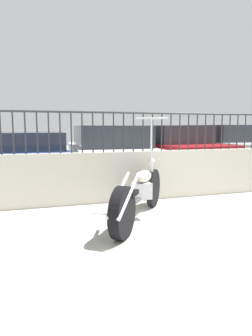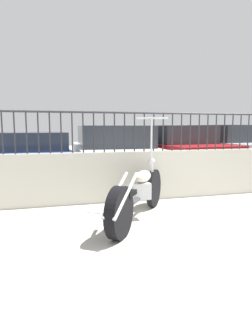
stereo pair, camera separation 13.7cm
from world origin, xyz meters
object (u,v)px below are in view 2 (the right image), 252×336
object	(u,v)px
car_red	(170,150)
car_silver	(223,148)
car_blue	(28,156)
car_white	(113,152)
motorcycle_dark_grey	(137,195)

from	to	relation	value
car_red	car_silver	size ratio (longest dim) A/B	1.04
car_blue	car_white	world-z (taller)	car_white
car_white	car_silver	size ratio (longest dim) A/B	1.03
car_blue	car_silver	xyz separation A→B (m)	(5.91, 0.63, 0.07)
motorcycle_dark_grey	car_blue	xyz separation A→B (m)	(-1.62, 3.74, 0.25)
motorcycle_dark_grey	car_red	bearing A→B (deg)	6.62
motorcycle_dark_grey	car_silver	xyz separation A→B (m)	(4.29, 4.38, 0.32)
car_blue	motorcycle_dark_grey	bearing A→B (deg)	-159.35
car_red	car_silver	bearing A→B (deg)	-86.04
motorcycle_dark_grey	car_red	size ratio (longest dim) A/B	0.41
motorcycle_dark_grey	car_red	distance (m)	4.66
car_silver	car_white	bearing A→B (deg)	94.74
car_blue	car_red	distance (m)	3.93
car_red	motorcycle_dark_grey	bearing A→B (deg)	145.05
car_blue	car_red	size ratio (longest dim) A/B	0.92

